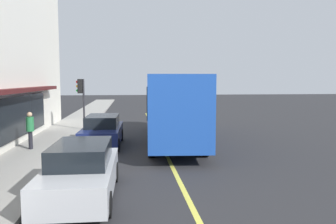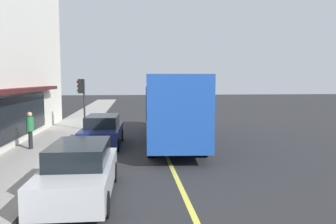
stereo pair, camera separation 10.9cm
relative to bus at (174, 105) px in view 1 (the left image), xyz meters
name	(u,v)px [view 1 (the left image)]	position (x,y,z in m)	size (l,w,h in m)	color
ground	(165,152)	(-2.50, 0.73, -1.99)	(120.00, 120.00, 0.00)	#28282B
sidewalk	(39,153)	(-2.50, 6.28, -1.91)	(80.00, 2.90, 0.15)	#9E9B93
lane_centre_stripe	(165,152)	(-2.50, 0.73, -1.98)	(36.00, 0.16, 0.01)	#D8D14C
bus	(174,105)	(0.00, 0.00, 0.00)	(11.28, 3.32, 3.50)	#1E4CAD
traffic_light	(81,92)	(4.07, 5.36, 0.55)	(0.30, 0.52, 3.20)	#2D2D33
car_navy	(103,131)	(-0.74, 3.67, -1.24)	(4.36, 1.98, 1.52)	navy
car_silver	(81,172)	(-8.19, 3.66, -1.24)	(4.33, 1.92, 1.52)	#B7BABF
pedestrian_mid_block	(30,127)	(-1.88, 6.80, -0.82)	(0.34, 0.34, 1.69)	black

